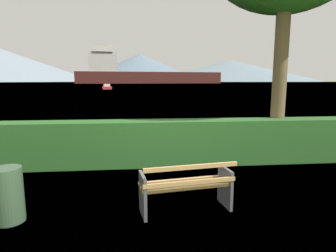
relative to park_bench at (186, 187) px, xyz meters
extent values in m
plane|color=#567A38|center=(-0.01, 0.06, -0.42)|extent=(1400.00, 1400.00, 0.00)
plane|color=#7A99A8|center=(-0.01, 308.66, -0.42)|extent=(620.00, 620.00, 0.00)
cube|color=tan|center=(0.02, -0.13, 0.03)|extent=(1.50, 0.29, 0.04)
cube|color=tan|center=(-0.01, 0.06, 0.03)|extent=(1.50, 0.29, 0.04)
cube|color=tan|center=(-0.04, 0.25, 0.03)|extent=(1.50, 0.29, 0.04)
cube|color=tan|center=(0.03, -0.21, 0.15)|extent=(1.50, 0.27, 0.06)
cube|color=tan|center=(0.04, -0.25, 0.42)|extent=(1.50, 0.27, 0.06)
cube|color=#4C4C51|center=(-0.71, -0.07, -0.08)|extent=(0.13, 0.51, 0.68)
cube|color=#4C4C51|center=(0.70, 0.14, -0.08)|extent=(0.13, 0.51, 0.68)
cube|color=#285B23|center=(-0.01, 2.69, 0.15)|extent=(12.06, 0.69, 1.14)
cylinder|color=brown|center=(2.99, 2.96, 1.83)|extent=(0.37, 0.37, 4.51)
cylinder|color=#385138|center=(-2.75, -0.07, 0.01)|extent=(0.44, 0.44, 0.85)
cube|color=#471E19|center=(6.93, 204.43, 3.63)|extent=(105.74, 32.71, 8.11)
cube|color=beige|center=(-26.07, 199.10, 14.17)|extent=(20.90, 17.43, 12.97)
cube|color=silver|center=(-26.07, 199.10, 22.68)|extent=(15.59, 18.13, 4.05)
cube|color=#B2332D|center=(-8.87, 67.55, -0.09)|extent=(3.01, 6.21, 0.67)
cube|color=beige|center=(-8.87, 67.55, 0.55)|extent=(1.81, 2.34, 0.61)
cone|color=slate|center=(-0.01, 601.54, 27.82)|extent=(268.36, 268.36, 56.48)
cone|color=slate|center=(182.78, 565.78, 20.90)|extent=(347.31, 347.31, 42.64)
camera|label=1|loc=(-0.73, -4.35, 1.72)|focal=30.19mm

